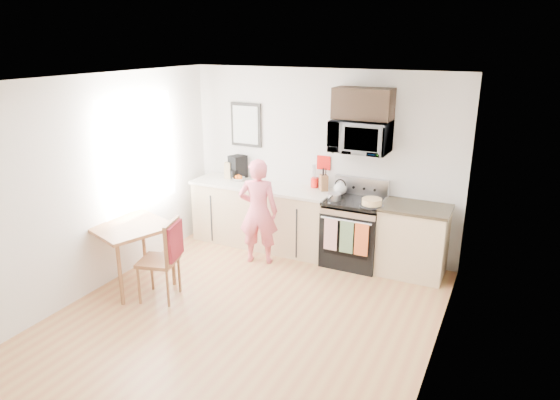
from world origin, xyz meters
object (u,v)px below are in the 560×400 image
at_px(chair, 168,250).
at_px(cake, 372,203).
at_px(microwave, 361,136).
at_px(person, 258,211).
at_px(range, 353,233).
at_px(dining_table, 130,232).

distance_m(chair, cake, 2.60).
bearing_deg(cake, microwave, 134.39).
relative_size(microwave, person, 0.51).
bearing_deg(person, range, -173.81).
bearing_deg(microwave, dining_table, -139.77).
relative_size(dining_table, cake, 3.07).
bearing_deg(cake, range, 147.17).
height_order(chair, cake, cake).
distance_m(microwave, chair, 2.83).
relative_size(range, chair, 1.17).
xyz_separation_m(dining_table, chair, (0.65, -0.10, -0.07)).
xyz_separation_m(range, microwave, (-0.00, 0.10, 1.32)).
xyz_separation_m(range, person, (-1.19, -0.53, 0.30)).
bearing_deg(dining_table, microwave, 40.23).
relative_size(person, cake, 4.76).
distance_m(microwave, person, 1.69).
bearing_deg(chair, microwave, 35.74).
distance_m(person, cake, 1.53).
relative_size(microwave, chair, 0.76).
bearing_deg(microwave, range, -89.94).
bearing_deg(chair, cake, 26.97).
bearing_deg(microwave, chair, -128.84).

